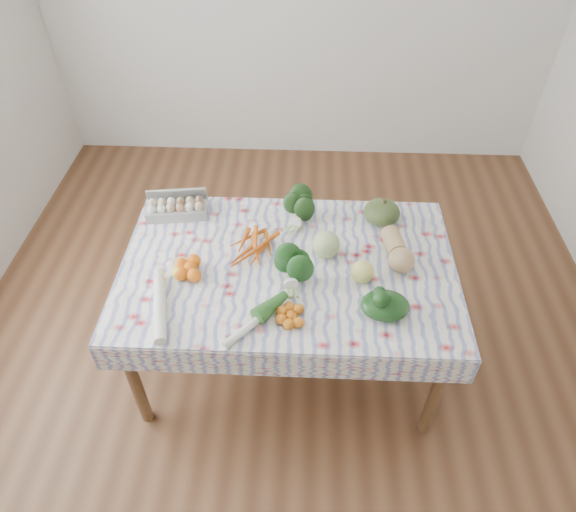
{
  "coord_description": "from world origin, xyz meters",
  "views": [
    {
      "loc": [
        0.08,
        -1.8,
        2.56
      ],
      "look_at": [
        0.0,
        0.0,
        0.82
      ],
      "focal_mm": 32.0,
      "sensor_mm": 36.0,
      "label": 1
    }
  ],
  "objects_px": {
    "grapefruit": "(362,272)",
    "kabocha_squash": "(382,212)",
    "butternut_squash": "(398,249)",
    "dining_table": "(288,276)",
    "egg_carton": "(177,210)",
    "cabbage": "(326,245)"
  },
  "relations": [
    {
      "from": "grapefruit",
      "to": "egg_carton",
      "type": "bearing_deg",
      "value": 155.82
    },
    {
      "from": "kabocha_squash",
      "to": "butternut_squash",
      "type": "distance_m",
      "value": 0.29
    },
    {
      "from": "dining_table",
      "to": "butternut_squash",
      "type": "height_order",
      "value": "butternut_squash"
    },
    {
      "from": "egg_carton",
      "to": "cabbage",
      "type": "relative_size",
      "value": 2.36
    },
    {
      "from": "butternut_squash",
      "to": "kabocha_squash",
      "type": "bearing_deg",
      "value": 91.49
    },
    {
      "from": "butternut_squash",
      "to": "grapefruit",
      "type": "height_order",
      "value": "butternut_squash"
    },
    {
      "from": "butternut_squash",
      "to": "grapefruit",
      "type": "bearing_deg",
      "value": -148.02
    },
    {
      "from": "dining_table",
      "to": "cabbage",
      "type": "relative_size",
      "value": 11.53
    },
    {
      "from": "dining_table",
      "to": "grapefruit",
      "type": "bearing_deg",
      "value": -13.87
    },
    {
      "from": "dining_table",
      "to": "egg_carton",
      "type": "xyz_separation_m",
      "value": [
        -0.62,
        0.35,
        0.13
      ]
    },
    {
      "from": "cabbage",
      "to": "kabocha_squash",
      "type": "bearing_deg",
      "value": 42.39
    },
    {
      "from": "egg_carton",
      "to": "cabbage",
      "type": "height_order",
      "value": "cabbage"
    },
    {
      "from": "dining_table",
      "to": "kabocha_squash",
      "type": "relative_size",
      "value": 8.25
    },
    {
      "from": "egg_carton",
      "to": "butternut_squash",
      "type": "bearing_deg",
      "value": -21.21
    },
    {
      "from": "grapefruit",
      "to": "kabocha_squash",
      "type": "bearing_deg",
      "value": 73.67
    },
    {
      "from": "egg_carton",
      "to": "grapefruit",
      "type": "xyz_separation_m",
      "value": [
        0.98,
        -0.44,
        0.01
      ]
    },
    {
      "from": "egg_carton",
      "to": "kabocha_squash",
      "type": "xyz_separation_m",
      "value": [
        1.11,
        0.0,
        0.02
      ]
    },
    {
      "from": "dining_table",
      "to": "cabbage",
      "type": "height_order",
      "value": "cabbage"
    },
    {
      "from": "dining_table",
      "to": "egg_carton",
      "type": "distance_m",
      "value": 0.73
    },
    {
      "from": "cabbage",
      "to": "butternut_squash",
      "type": "relative_size",
      "value": 0.5
    },
    {
      "from": "kabocha_squash",
      "to": "butternut_squash",
      "type": "relative_size",
      "value": 0.7
    },
    {
      "from": "dining_table",
      "to": "egg_carton",
      "type": "bearing_deg",
      "value": 150.53
    }
  ]
}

